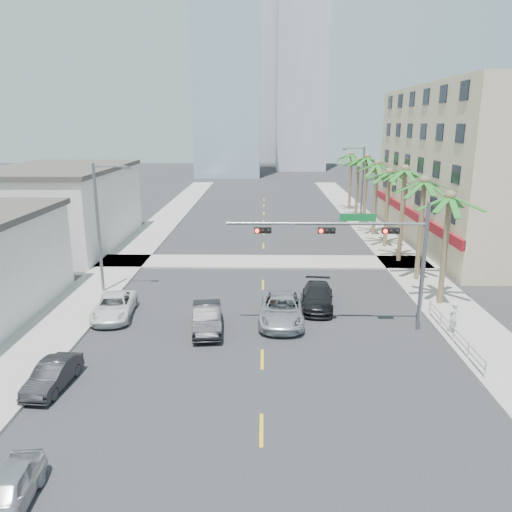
% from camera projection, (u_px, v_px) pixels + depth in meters
% --- Properties ---
extents(ground, '(260.00, 260.00, 0.00)m').
position_uv_depth(ground, '(262.00, 402.00, 21.33)').
color(ground, '#262628').
rests_on(ground, ground).
extents(sidewalk_right, '(4.00, 120.00, 0.15)m').
position_uv_depth(sidewalk_right, '(411.00, 269.00, 40.43)').
color(sidewalk_right, gray).
rests_on(sidewalk_right, ground).
extents(sidewalk_left, '(4.00, 120.00, 0.15)m').
position_uv_depth(sidewalk_left, '(117.00, 268.00, 40.83)').
color(sidewalk_left, gray).
rests_on(sidewalk_left, ground).
extents(sidewalk_cross, '(80.00, 4.00, 0.15)m').
position_uv_depth(sidewalk_cross, '(263.00, 262.00, 42.56)').
color(sidewalk_cross, gray).
rests_on(sidewalk_cross, ground).
extents(building_right, '(15.25, 28.00, 15.00)m').
position_uv_depth(building_right, '(492.00, 166.00, 48.01)').
color(building_right, '#CEB191').
rests_on(building_right, ground).
extents(building_left_far, '(11.00, 18.00, 7.20)m').
position_uv_depth(building_left_far, '(60.00, 209.00, 47.76)').
color(building_left_far, beige).
rests_on(building_left_far, ground).
extents(tower_far_left, '(14.00, 14.00, 48.00)m').
position_uv_depth(tower_far_left, '(227.00, 63.00, 107.00)').
color(tower_far_left, '#99B2C6').
rests_on(tower_far_left, ground).
extents(tower_far_right, '(12.00, 12.00, 60.00)m').
position_uv_depth(tower_far_right, '(302.00, 43.00, 119.66)').
color(tower_far_right, '#ADADB2').
rests_on(tower_far_right, ground).
extents(tower_far_center, '(16.00, 16.00, 42.00)m').
position_uv_depth(tower_far_center, '(254.00, 87.00, 136.67)').
color(tower_far_center, '#ADADB2').
rests_on(tower_far_center, ground).
extents(traffic_signal_mast, '(11.12, 0.54, 7.20)m').
position_uv_depth(traffic_signal_mast, '(367.00, 244.00, 27.61)').
color(traffic_signal_mast, slate).
rests_on(traffic_signal_mast, ground).
extents(palm_tree_0, '(4.80, 4.80, 7.80)m').
position_uv_depth(palm_tree_0, '(450.00, 197.00, 30.90)').
color(palm_tree_0, brown).
rests_on(palm_tree_0, ground).
extents(palm_tree_1, '(4.80, 4.80, 8.16)m').
position_uv_depth(palm_tree_1, '(425.00, 182.00, 35.83)').
color(palm_tree_1, brown).
rests_on(palm_tree_1, ground).
extents(palm_tree_2, '(4.80, 4.80, 8.52)m').
position_uv_depth(palm_tree_2, '(405.00, 171.00, 40.76)').
color(palm_tree_2, brown).
rests_on(palm_tree_2, ground).
extents(palm_tree_3, '(4.80, 4.80, 7.80)m').
position_uv_depth(palm_tree_3, '(389.00, 173.00, 45.96)').
color(palm_tree_3, brown).
rests_on(palm_tree_3, ground).
extents(palm_tree_4, '(4.80, 4.80, 8.16)m').
position_uv_depth(palm_tree_4, '(377.00, 165.00, 50.90)').
color(palm_tree_4, brown).
rests_on(palm_tree_4, ground).
extents(palm_tree_5, '(4.80, 4.80, 8.52)m').
position_uv_depth(palm_tree_5, '(367.00, 158.00, 55.83)').
color(palm_tree_5, brown).
rests_on(palm_tree_5, ground).
extents(palm_tree_6, '(4.80, 4.80, 7.80)m').
position_uv_depth(palm_tree_6, '(359.00, 161.00, 61.03)').
color(palm_tree_6, brown).
rests_on(palm_tree_6, ground).
extents(palm_tree_7, '(4.80, 4.80, 8.16)m').
position_uv_depth(palm_tree_7, '(352.00, 155.00, 65.96)').
color(palm_tree_7, brown).
rests_on(palm_tree_7, ground).
extents(streetlight_left, '(2.55, 0.25, 9.00)m').
position_uv_depth(streetlight_left, '(101.00, 222.00, 33.73)').
color(streetlight_left, slate).
rests_on(streetlight_left, ground).
extents(streetlight_right, '(2.55, 0.25, 9.00)m').
position_uv_depth(streetlight_right, '(361.00, 182.00, 56.54)').
color(streetlight_right, slate).
rests_on(streetlight_right, ground).
extents(guardrail, '(0.08, 8.08, 1.00)m').
position_uv_depth(guardrail, '(454.00, 332.00, 26.78)').
color(guardrail, silver).
rests_on(guardrail, ground).
extents(car_parked_near, '(1.72, 3.76, 1.25)m').
position_uv_depth(car_parked_near, '(6.00, 492.00, 15.25)').
color(car_parked_near, silver).
rests_on(car_parked_near, ground).
extents(car_parked_mid, '(1.59, 3.79, 1.22)m').
position_uv_depth(car_parked_mid, '(53.00, 375.00, 22.36)').
color(car_parked_mid, black).
rests_on(car_parked_mid, ground).
extents(car_parked_far, '(2.71, 5.06, 1.35)m').
position_uv_depth(car_parked_far, '(114.00, 306.00, 30.56)').
color(car_parked_far, white).
rests_on(car_parked_far, ground).
extents(car_lane_left, '(2.08, 4.72, 1.51)m').
position_uv_depth(car_lane_left, '(207.00, 318.00, 28.54)').
color(car_lane_left, black).
rests_on(car_lane_left, ground).
extents(car_lane_center, '(2.91, 5.76, 1.56)m').
position_uv_depth(car_lane_center, '(282.00, 309.00, 29.79)').
color(car_lane_center, silver).
rests_on(car_lane_center, ground).
extents(car_lane_right, '(2.49, 5.07, 1.42)m').
position_uv_depth(car_lane_right, '(317.00, 297.00, 32.10)').
color(car_lane_right, black).
rests_on(car_lane_right, ground).
extents(pedestrian, '(0.77, 0.71, 1.76)m').
position_uv_depth(pedestrian, '(453.00, 317.00, 27.93)').
color(pedestrian, silver).
rests_on(pedestrian, sidewalk_right).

